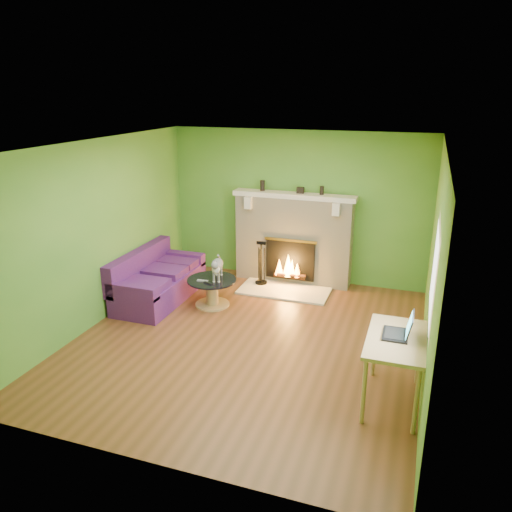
{
  "coord_description": "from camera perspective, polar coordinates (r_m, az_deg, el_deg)",
  "views": [
    {
      "loc": [
        2.07,
        -5.7,
        3.25
      ],
      "look_at": [
        -0.02,
        0.4,
        1.07
      ],
      "focal_mm": 35.0,
      "sensor_mm": 36.0,
      "label": 1
    }
  ],
  "objects": [
    {
      "name": "remote_silver",
      "position": [
        7.7,
        -6.13,
        -2.82
      ],
      "size": [
        0.17,
        0.06,
        0.02
      ],
      "primitive_type": "cube",
      "rotation": [
        0.0,
        0.0,
        0.06
      ],
      "color": "#959598",
      "rests_on": "coffee_table"
    },
    {
      "name": "window_frame",
      "position": [
        5.09,
        19.74,
        -1.98
      ],
      "size": [
        0.0,
        1.2,
        1.2
      ],
      "primitive_type": "plane",
      "rotation": [
        1.57,
        0.0,
        -1.57
      ],
      "color": "silver",
      "rests_on": "wall_right"
    },
    {
      "name": "desk",
      "position": [
        5.51,
        15.71,
        -9.86
      ],
      "size": [
        0.61,
        1.05,
        0.78
      ],
      "color": "tan",
      "rests_on": "floor"
    },
    {
      "name": "mantel_vase_left",
      "position": [
        8.59,
        0.74,
        8.07
      ],
      "size": [
        0.08,
        0.08,
        0.18
      ],
      "primitive_type": "cylinder",
      "color": "black",
      "rests_on": "mantel"
    },
    {
      "name": "hearth",
      "position": [
        8.42,
        3.26,
        -3.95
      ],
      "size": [
        1.5,
        0.75,
        0.03
      ],
      "primitive_type": "cube",
      "color": "beige",
      "rests_on": "floor"
    },
    {
      "name": "ceiling",
      "position": [
        6.1,
        -1.03,
        12.54
      ],
      "size": [
        5.0,
        5.0,
        0.0
      ],
      "primitive_type": "plane",
      "rotation": [
        3.14,
        0.0,
        0.0
      ],
      "color": "white",
      "rests_on": "wall_back"
    },
    {
      "name": "wall_left",
      "position": [
        7.41,
        -17.58,
        2.52
      ],
      "size": [
        0.0,
        5.0,
        5.0
      ],
      "primitive_type": "plane",
      "rotation": [
        1.57,
        0.0,
        1.57
      ],
      "color": "#45852B",
      "rests_on": "floor"
    },
    {
      "name": "remote_black",
      "position": [
        7.6,
        -5.5,
        -3.1
      ],
      "size": [
        0.16,
        0.1,
        0.02
      ],
      "primitive_type": "cube",
      "rotation": [
        0.0,
        0.0,
        -0.36
      ],
      "color": "black",
      "rests_on": "coffee_table"
    },
    {
      "name": "laptop",
      "position": [
        5.46,
        15.74,
        -7.51
      ],
      "size": [
        0.31,
        0.35,
        0.26
      ],
      "primitive_type": null,
      "rotation": [
        0.0,
        0.0,
        0.01
      ],
      "color": "black",
      "rests_on": "desk"
    },
    {
      "name": "mantel_vase_right",
      "position": [
        8.34,
        7.53,
        7.44
      ],
      "size": [
        0.07,
        0.07,
        0.14
      ],
      "primitive_type": "cylinder",
      "color": "black",
      "rests_on": "mantel"
    },
    {
      "name": "window_pane",
      "position": [
        5.09,
        19.65,
        -1.97
      ],
      "size": [
        0.0,
        1.06,
        1.06
      ],
      "primitive_type": "plane",
      "rotation": [
        1.57,
        0.0,
        -1.57
      ],
      "color": "white",
      "rests_on": "wall_right"
    },
    {
      "name": "cat",
      "position": [
        7.71,
        -4.43,
        -1.3
      ],
      "size": [
        0.38,
        0.64,
        0.38
      ],
      "primitive_type": null,
      "rotation": [
        0.0,
        0.0,
        0.27
      ],
      "color": "slate",
      "rests_on": "coffee_table"
    },
    {
      "name": "mantel",
      "position": [
        8.43,
        4.37,
        6.91
      ],
      "size": [
        2.1,
        0.28,
        0.08
      ],
      "primitive_type": "cube",
      "color": "beige",
      "rests_on": "fireplace"
    },
    {
      "name": "mantel_box",
      "position": [
        8.42,
        5.1,
        7.5
      ],
      "size": [
        0.12,
        0.08,
        0.1
      ],
      "primitive_type": "cube",
      "color": "black",
      "rests_on": "mantel"
    },
    {
      "name": "coffee_table",
      "position": [
        7.83,
        -5.05,
        -3.92
      ],
      "size": [
        0.77,
        0.77,
        0.43
      ],
      "color": "tan",
      "rests_on": "floor"
    },
    {
      "name": "floor",
      "position": [
        6.88,
        -0.91,
        -9.54
      ],
      "size": [
        5.0,
        5.0,
        0.0
      ],
      "primitive_type": "plane",
      "color": "brown",
      "rests_on": "ground"
    },
    {
      "name": "wall_back",
      "position": [
        8.68,
        4.68,
        5.62
      ],
      "size": [
        5.0,
        0.0,
        5.0
      ],
      "primitive_type": "plane",
      "rotation": [
        1.57,
        0.0,
        0.0
      ],
      "color": "#45852B",
      "rests_on": "floor"
    },
    {
      "name": "sofa",
      "position": [
        8.17,
        -11.26,
        -2.81
      ],
      "size": [
        0.85,
        1.77,
        0.79
      ],
      "color": "#461757",
      "rests_on": "floor"
    },
    {
      "name": "fireplace",
      "position": [
        8.64,
        4.28,
        1.94
      ],
      "size": [
        2.1,
        0.46,
        1.58
      ],
      "color": "beige",
      "rests_on": "floor"
    },
    {
      "name": "wall_right",
      "position": [
        6.02,
        19.61,
        -1.35
      ],
      "size": [
        0.0,
        5.0,
        5.0
      ],
      "primitive_type": "plane",
      "rotation": [
        1.57,
        0.0,
        -1.57
      ],
      "color": "#45852B",
      "rests_on": "floor"
    },
    {
      "name": "fire_tools",
      "position": [
        8.54,
        0.6,
        -0.75
      ],
      "size": [
        0.2,
        0.2,
        0.76
      ],
      "primitive_type": null,
      "color": "black",
      "rests_on": "hearth"
    },
    {
      "name": "wall_front",
      "position": [
        4.28,
        -12.57,
        -8.94
      ],
      "size": [
        5.0,
        0.0,
        5.0
      ],
      "primitive_type": "plane",
      "rotation": [
        -1.57,
        0.0,
        0.0
      ],
      "color": "#45852B",
      "rests_on": "floor"
    }
  ]
}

